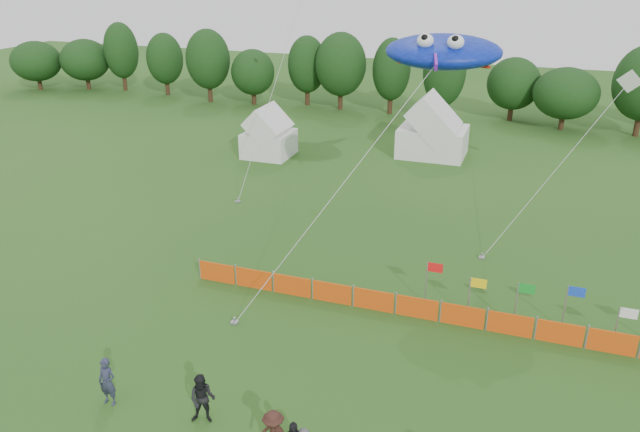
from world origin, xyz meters
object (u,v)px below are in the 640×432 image
(spectator_a, at_px, (107,382))
(tent_right, at_px, (433,132))
(barrier_fence, at_px, (417,308))
(spectator_b, at_px, (203,399))
(stingray_kite, at_px, (446,51))
(tent_left, at_px, (269,136))

(spectator_a, bearing_deg, tent_right, 80.81)
(barrier_fence, xyz_separation_m, spectator_a, (-9.31, -9.43, 0.44))
(tent_right, bearing_deg, spectator_b, -93.23)
(spectator_b, height_order, stingray_kite, stingray_kite)
(tent_left, relative_size, stingray_kite, 0.21)
(barrier_fence, distance_m, spectator_b, 10.73)
(spectator_a, bearing_deg, spectator_b, 4.84)
(spectator_a, xyz_separation_m, stingray_kite, (8.67, 16.44, 9.78))
(stingray_kite, bearing_deg, tent_left, 139.79)
(spectator_b, bearing_deg, tent_left, 93.94)
(barrier_fence, bearing_deg, tent_right, 98.63)
(tent_left, distance_m, tent_right, 13.12)
(tent_right, bearing_deg, tent_left, -160.05)
(tent_left, height_order, spectator_b, tent_left)
(spectator_a, relative_size, stingray_kite, 0.11)
(tent_right, relative_size, stingray_kite, 0.31)
(tent_right, bearing_deg, spectator_a, -99.35)
(stingray_kite, bearing_deg, tent_right, 99.98)
(tent_left, xyz_separation_m, spectator_a, (6.74, -29.47, -0.69))
(stingray_kite, bearing_deg, spectator_a, -117.82)
(tent_left, bearing_deg, spectator_b, -70.32)
(spectator_a, distance_m, stingray_kite, 21.00)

